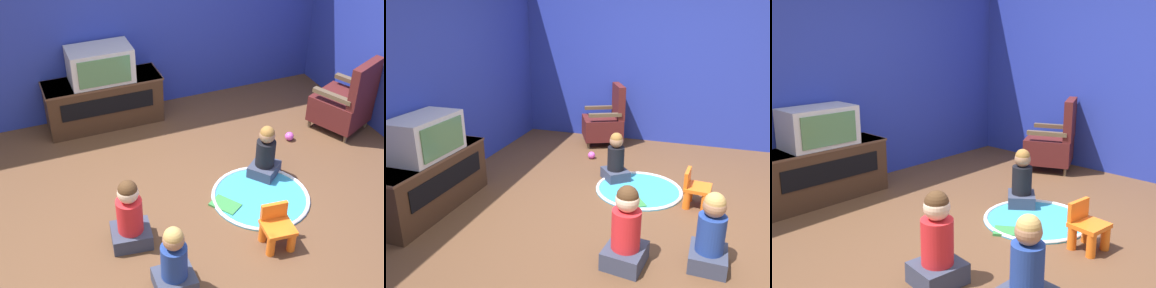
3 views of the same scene
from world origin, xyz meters
TOP-DOWN VIEW (x-y plane):
  - ground_plane at (0.00, 0.00)m, footprint 30.00×30.00m
  - wall_back at (-0.24, 2.24)m, footprint 5.51×0.12m
  - wall_right at (2.45, -0.35)m, footprint 0.12×5.30m
  - tv_cabinet at (-0.52, 1.93)m, footprint 1.36×0.46m
  - television at (-0.52, 1.92)m, footprint 0.71×0.43m
  - black_armchair at (2.03, 0.78)m, footprint 0.73×0.74m
  - yellow_kid_chair at (0.38, -0.61)m, footprint 0.29×0.28m
  - play_mat at (0.55, -0.00)m, footprint 0.98×0.98m
  - child_watching_left at (0.76, 0.32)m, footprint 0.40×0.39m
  - child_watching_center at (-0.63, -0.74)m, footprint 0.34×0.30m
  - child_watching_right at (-0.80, -0.12)m, footprint 0.39×0.35m
  - toy_ball at (1.34, 0.79)m, footprint 0.10×0.10m
  - book at (0.18, 0.02)m, footprint 0.30×0.33m

SIDE VIEW (x-z plane):
  - ground_plane at x=0.00m, z-range 0.00..0.00m
  - play_mat at x=0.55m, z-range -0.01..0.03m
  - book at x=0.18m, z-range 0.00..0.02m
  - toy_ball at x=1.34m, z-range 0.00..0.10m
  - yellow_kid_chair at x=0.38m, z-range -0.02..0.36m
  - child_watching_left at x=0.76m, z-range -0.04..0.55m
  - child_watching_center at x=-0.63m, z-range -0.04..0.60m
  - child_watching_right at x=-0.80m, z-range -0.05..0.64m
  - tv_cabinet at x=-0.52m, z-range 0.01..0.59m
  - black_armchair at x=2.03m, z-range -0.11..0.80m
  - television at x=-0.52m, z-range 0.58..0.98m
  - wall_back at x=-0.24m, z-range 0.00..2.66m
  - wall_right at x=2.45m, z-range 0.00..2.66m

